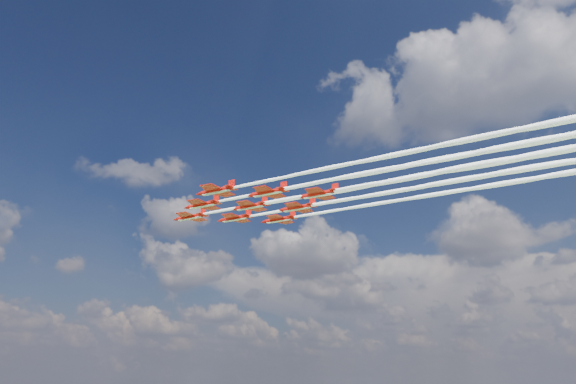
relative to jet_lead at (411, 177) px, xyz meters
name	(u,v)px	position (x,y,z in m)	size (l,w,h in m)	color
jet_lead	(411,177)	(0.00, 0.00, 0.00)	(131.30, 10.37, 2.80)	red
jet_row2_port	(447,158)	(10.04, -6.77, 0.00)	(131.30, 10.37, 2.80)	red
jet_row2_starb	(465,179)	(9.52, 7.49, 0.00)	(131.30, 10.37, 2.80)	red
jet_row3_port	(491,135)	(20.09, -13.54, 0.00)	(131.30, 10.37, 2.80)	red
jet_row3_centre	(505,161)	(19.56, 0.72, 0.00)	(131.30, 10.37, 2.80)	red
jet_row3_starb	(517,181)	(19.03, 14.98, 0.00)	(131.30, 10.37, 2.80)	red
jet_row4_port	(554,138)	(29.60, -6.05, 0.00)	(131.30, 10.37, 2.80)	red
jet_row4_starb	(562,163)	(29.08, 8.21, 0.00)	(131.30, 10.37, 2.80)	red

